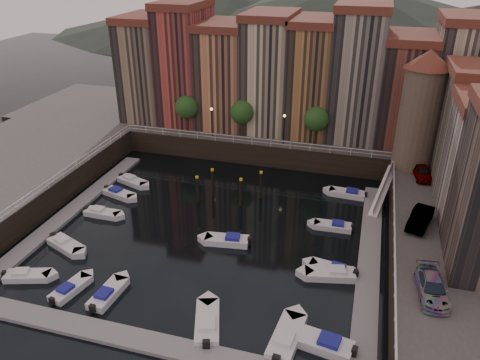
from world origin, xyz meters
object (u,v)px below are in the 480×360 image
(boat_left_0, at_px, (27,276))
(boat_left_2, at_px, (102,213))
(gangway, at_px, (383,189))
(car_c, at_px, (432,289))
(boat_left_1, at_px, (66,245))
(car_b, at_px, (420,219))
(mooring_pilings, at_px, (228,188))
(corner_tower, at_px, (421,109))
(car_a, at_px, (422,173))

(boat_left_0, distance_m, boat_left_2, 11.60)
(gangway, bearing_deg, car_c, -79.65)
(boat_left_1, xyz_separation_m, car_b, (32.93, 8.73, 3.42))
(gangway, bearing_deg, boat_left_2, -158.91)
(boat_left_1, bearing_deg, mooring_pilings, 69.03)
(corner_tower, height_order, mooring_pilings, corner_tower)
(corner_tower, xyz_separation_m, car_a, (1.06, -2.94, -6.46))
(boat_left_1, bearing_deg, gangway, 52.68)
(corner_tower, distance_m, car_a, 7.18)
(boat_left_1, xyz_separation_m, car_c, (33.26, -1.46, 3.37))
(corner_tower, bearing_deg, boat_left_2, -153.91)
(gangway, xyz_separation_m, boat_left_2, (-29.59, -11.41, -1.59))
(corner_tower, xyz_separation_m, gangway, (-2.90, -4.50, -8.28))
(corner_tower, relative_size, car_b, 2.94)
(corner_tower, distance_m, car_c, 24.70)
(corner_tower, bearing_deg, car_c, -88.49)
(boat_left_0, xyz_separation_m, car_b, (33.42, 13.86, 3.45))
(mooring_pilings, distance_m, car_b, 21.10)
(car_b, bearing_deg, mooring_pilings, -177.01)
(car_b, height_order, car_c, car_b)
(corner_tower, bearing_deg, gangway, -122.80)
(car_b, bearing_deg, corner_tower, 107.65)
(corner_tower, distance_m, car_b, 15.07)
(car_b, distance_m, car_c, 10.20)
(gangway, height_order, boat_left_0, gangway)
(mooring_pilings, xyz_separation_m, car_b, (20.42, -4.85, 2.12))
(gangway, distance_m, boat_left_1, 34.72)
(gangway, relative_size, boat_left_2, 1.97)
(boat_left_1, bearing_deg, car_b, 36.52)
(corner_tower, bearing_deg, mooring_pilings, -156.42)
(boat_left_0, relative_size, car_c, 0.87)
(car_b, bearing_deg, car_a, 102.35)
(mooring_pilings, xyz_separation_m, boat_left_1, (-12.51, -13.59, -1.30))
(corner_tower, height_order, boat_left_1, corner_tower)
(boat_left_2, relative_size, car_b, 0.90)
(car_a, relative_size, car_c, 0.86)
(boat_left_1, height_order, car_a, car_a)
(boat_left_2, height_order, car_c, car_c)
(mooring_pilings, height_order, car_b, car_b)
(boat_left_0, xyz_separation_m, boat_left_2, (0.62, 11.58, 0.00))
(car_c, bearing_deg, car_b, 85.49)
(gangway, bearing_deg, corner_tower, 57.20)
(gangway, height_order, boat_left_1, gangway)
(boat_left_2, relative_size, car_a, 0.99)
(car_b, xyz_separation_m, car_c, (0.32, -10.19, -0.05))
(corner_tower, xyz_separation_m, mooring_pilings, (-20.12, -8.78, -8.54))
(boat_left_1, relative_size, car_c, 0.93)
(car_a, bearing_deg, car_b, -103.15)
(gangway, xyz_separation_m, car_b, (3.21, -9.14, 1.86))
(corner_tower, distance_m, boat_left_2, 37.50)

